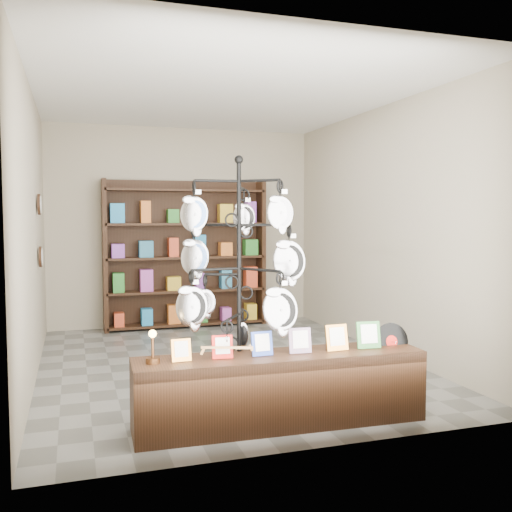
{
  "coord_description": "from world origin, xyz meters",
  "views": [
    {
      "loc": [
        -1.61,
        -6.16,
        1.66
      ],
      "look_at": [
        0.05,
        -1.0,
        1.29
      ],
      "focal_mm": 40.0,
      "sensor_mm": 36.0,
      "label": 1
    }
  ],
  "objects": [
    {
      "name": "room_envelope",
      "position": [
        0.0,
        0.0,
        1.85
      ],
      "size": [
        5.0,
        5.0,
        5.0
      ],
      "color": "#AA9C89",
      "rests_on": "ground"
    },
    {
      "name": "back_shelving",
      "position": [
        0.0,
        2.3,
        1.03
      ],
      "size": [
        2.42,
        0.36,
        2.2
      ],
      "color": "black",
      "rests_on": "ground"
    },
    {
      "name": "ground",
      "position": [
        0.0,
        0.0,
        0.0
      ],
      "size": [
        5.0,
        5.0,
        0.0
      ],
      "primitive_type": "plane",
      "color": "slate",
      "rests_on": "ground"
    },
    {
      "name": "front_shelf",
      "position": [
        -0.06,
        -1.98,
        0.29
      ],
      "size": [
        2.34,
        0.55,
        0.82
      ],
      "rotation": [
        0.0,
        0.0,
        -0.03
      ],
      "color": "black",
      "rests_on": "ground"
    },
    {
      "name": "display_tree",
      "position": [
        -0.35,
        -1.78,
        1.24
      ],
      "size": [
        1.19,
        1.19,
        2.15
      ],
      "rotation": [
        0.0,
        0.0,
        -0.42
      ],
      "color": "black",
      "rests_on": "ground"
    },
    {
      "name": "wall_clocks",
      "position": [
        -1.97,
        0.8,
        1.5
      ],
      "size": [
        0.03,
        0.24,
        0.84
      ],
      "color": "black",
      "rests_on": "ground"
    }
  ]
}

